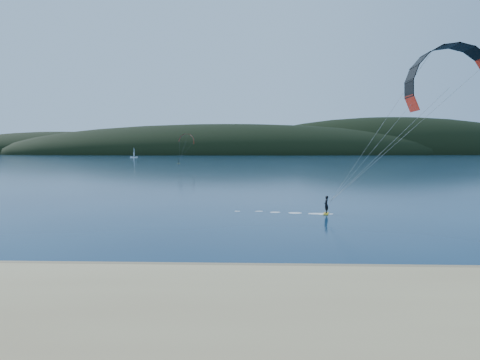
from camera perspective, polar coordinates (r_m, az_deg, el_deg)
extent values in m
plane|color=#08213C|center=(20.59, -5.88, -16.09)|extent=(1800.00, 1800.00, 0.00)
cube|color=#856D4D|center=(24.81, -4.44, -12.40)|extent=(220.00, 2.50, 0.10)
ellipsoid|color=black|center=(741.04, -2.13, 3.59)|extent=(840.00, 280.00, 110.00)
ellipsoid|color=black|center=(820.56, 20.26, 3.39)|extent=(600.00, 240.00, 140.00)
ellipsoid|color=black|center=(886.07, -23.68, 3.33)|extent=(520.00, 220.00, 90.00)
cube|color=gold|center=(46.71, 12.02, -4.64)|extent=(0.89, 1.67, 0.09)
imported|color=black|center=(46.56, 12.04, -3.40)|extent=(0.63, 0.81, 1.97)
cylinder|color=gray|center=(45.03, 19.84, 4.21)|extent=(0.02, 0.02, 16.52)
cube|color=gold|center=(230.70, -8.60, 2.34)|extent=(1.20, 1.53, 0.09)
imported|color=black|center=(230.68, -8.60, 2.58)|extent=(1.07, 1.13, 1.85)
cylinder|color=gray|center=(227.71, -8.04, 4.02)|extent=(0.02, 0.02, 12.69)
cube|color=white|center=(434.11, -14.70, 3.13)|extent=(7.49, 2.96, 1.28)
cylinder|color=white|center=(434.06, -14.71, 3.79)|extent=(0.18, 0.18, 10.07)
cube|color=white|center=(435.27, -14.66, 3.79)|extent=(0.25, 2.38, 7.32)
cube|color=white|center=(432.65, -14.75, 3.55)|extent=(0.20, 1.83, 4.58)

